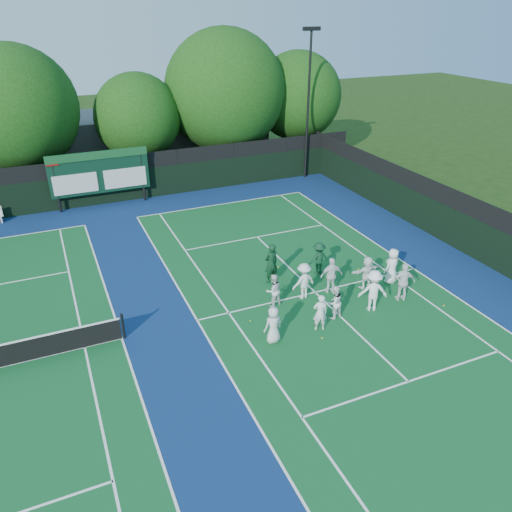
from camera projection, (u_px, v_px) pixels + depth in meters
name	position (u px, v px, depth m)	size (l,w,h in m)	color
ground	(327.00, 304.00, 21.38)	(120.00, 120.00, 0.00)	#1B350E
court_apron	(185.00, 323.00, 20.06)	(34.00, 32.00, 0.01)	navy
near_court	(315.00, 292.00, 22.20)	(11.05, 23.85, 0.01)	#115525
back_fence	(117.00, 182.00, 31.68)	(34.00, 0.08, 3.00)	black
divider_fence_right	(474.00, 231.00, 24.80)	(0.08, 32.00, 3.00)	black
scoreboard	(99.00, 173.00, 30.61)	(6.00, 0.21, 3.55)	black
clubhouse	(150.00, 137.00, 39.35)	(18.00, 6.00, 4.00)	#5C5C61
light_pole_right	(309.00, 88.00, 34.01)	(1.20, 0.30, 10.12)	black
tree_b	(17.00, 112.00, 30.97)	(7.78, 7.78, 9.55)	black
tree_c	(140.00, 119.00, 34.13)	(5.86, 5.86, 7.49)	black
tree_d	(227.00, 94.00, 35.85)	(8.61, 8.61, 10.17)	black
tree_e	(299.00, 98.00, 38.26)	(6.64, 6.64, 8.46)	black
tennis_ball_0	(322.00, 338.00, 19.14)	(0.07, 0.07, 0.07)	#C5CE18
tennis_ball_1	(358.00, 269.00, 24.07)	(0.07, 0.07, 0.07)	#C5CE18
tennis_ball_2	(444.00, 306.00, 21.18)	(0.07, 0.07, 0.07)	#C5CE18
tennis_ball_3	(250.00, 321.00, 20.18)	(0.07, 0.07, 0.07)	#C5CE18
tennis_ball_4	(278.00, 267.00, 24.28)	(0.07, 0.07, 0.07)	#C5CE18
tennis_ball_5	(381.00, 274.00, 23.63)	(0.07, 0.07, 0.07)	#C5CE18
player_front_0	(273.00, 325.00, 18.67)	(0.74, 0.48, 1.51)	silver
player_front_1	(320.00, 313.00, 19.35)	(0.57, 0.38, 1.57)	white
player_front_2	(334.00, 302.00, 20.12)	(0.71, 0.56, 1.47)	white
player_front_3	(373.00, 291.00, 20.56)	(1.19, 0.68, 1.84)	white
player_front_4	(403.00, 282.00, 21.27)	(1.02, 0.42, 1.74)	white
player_back_0	(273.00, 290.00, 20.93)	(0.72, 0.56, 1.48)	silver
player_back_1	(304.00, 281.00, 21.46)	(1.07, 0.62, 1.66)	white
player_back_2	(331.00, 275.00, 21.85)	(0.99, 0.41, 1.69)	white
player_back_3	(367.00, 272.00, 22.26)	(1.44, 0.46, 1.55)	white
player_back_4	(392.00, 266.00, 22.66)	(0.82, 0.53, 1.68)	white
coach_left	(271.00, 263.00, 22.60)	(0.70, 0.46, 1.93)	#0D321B
coach_right	(319.00, 259.00, 23.37)	(1.05, 0.60, 1.62)	#0F381F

